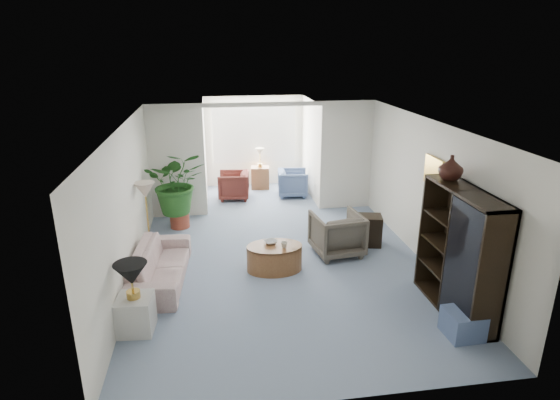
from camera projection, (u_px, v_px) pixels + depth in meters
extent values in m
plane|color=#7C8EA4|center=(285.00, 272.00, 7.82)|extent=(6.00, 6.00, 0.00)
plane|color=#7C8EA4|center=(259.00, 197.00, 11.65)|extent=(2.60, 2.60, 0.00)
cube|color=white|center=(177.00, 162.00, 9.95)|extent=(1.20, 0.12, 2.50)
cube|color=white|center=(346.00, 156.00, 10.49)|extent=(1.20, 0.12, 2.50)
cube|color=white|center=(263.00, 104.00, 9.83)|extent=(2.60, 0.12, 0.10)
cube|color=white|center=(254.00, 134.00, 12.21)|extent=(2.20, 0.02, 1.50)
cube|color=white|center=(254.00, 134.00, 12.18)|extent=(2.20, 0.02, 1.50)
cube|color=#BBAA95|center=(435.00, 172.00, 7.52)|extent=(0.04, 0.50, 0.40)
imported|color=beige|center=(160.00, 265.00, 7.44)|extent=(0.91, 2.03, 0.58)
cube|color=beige|center=(136.00, 314.00, 6.16)|extent=(0.49, 0.49, 0.51)
cone|color=black|center=(131.00, 274.00, 5.97)|extent=(0.44, 0.44, 0.30)
cone|color=beige|center=(145.00, 190.00, 8.06)|extent=(0.36, 0.36, 0.28)
cylinder|color=brown|center=(274.00, 258.00, 7.84)|extent=(1.18, 1.18, 0.45)
imported|color=beige|center=(271.00, 242.00, 7.85)|extent=(0.28, 0.28, 0.05)
imported|color=beige|center=(284.00, 245.00, 7.68)|extent=(0.13, 0.13, 0.10)
imported|color=#595247|center=(337.00, 234.00, 8.40)|extent=(0.95, 0.97, 0.79)
cube|color=black|center=(368.00, 230.00, 8.81)|extent=(0.56, 0.49, 0.59)
cube|color=black|center=(459.00, 252.00, 6.44)|extent=(0.44, 1.65, 1.83)
imported|color=black|center=(451.00, 168.00, 6.55)|extent=(0.35, 0.35, 0.36)
cube|color=slate|center=(463.00, 324.00, 6.08)|extent=(0.47, 0.47, 0.36)
cylinder|color=#953E2B|center=(180.00, 220.00, 9.69)|extent=(0.40, 0.40, 0.32)
imported|color=#245A1F|center=(177.00, 182.00, 9.42)|extent=(1.21, 1.05, 1.34)
imported|color=slate|center=(293.00, 183.00, 11.63)|extent=(0.81, 0.79, 0.67)
imported|color=maroon|center=(234.00, 185.00, 11.42)|extent=(0.83, 0.81, 0.68)
cube|color=brown|center=(260.00, 178.00, 12.24)|extent=(0.52, 0.42, 0.58)
cube|color=#332E27|center=(478.00, 222.00, 5.86)|extent=(0.30, 0.26, 0.16)
cube|color=#262321|center=(476.00, 291.00, 5.99)|extent=(0.30, 0.26, 0.16)
cube|color=#403D3B|center=(465.00, 247.00, 6.19)|extent=(0.30, 0.26, 0.16)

